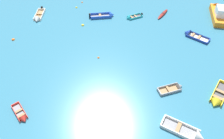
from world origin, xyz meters
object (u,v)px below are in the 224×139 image
(mooring_buoy_between_boats_right, at_px, (77,8))
(rowboat_white_outer_left, at_px, (38,18))
(mooring_buoy_central, at_px, (83,25))
(rowboat_grey_near_right, at_px, (175,88))
(rowboat_yellow_foreground_center, at_px, (217,99))
(mooring_buoy_far_field, at_px, (82,3))
(motor_launch_orange_midfield_right, at_px, (218,13))
(rowboat_white_back_row_center, at_px, (192,134))
(mooring_buoy_near_foreground, at_px, (98,58))
(rowboat_blue_cluster_inner, at_px, (106,15))
(rowboat_turquoise_back_row_left, at_px, (131,18))
(kayak_maroon_near_camera, at_px, (163,14))
(rowboat_deep_blue_cluster_outer, at_px, (191,35))
(rowboat_red_midfield_left, at_px, (22,116))
(mooring_buoy_between_boats_left, at_px, (13,40))

(mooring_buoy_between_boats_right, bearing_deg, rowboat_white_outer_left, -137.43)
(mooring_buoy_central, bearing_deg, rowboat_grey_near_right, -34.45)
(rowboat_yellow_foreground_center, xyz_separation_m, rowboat_grey_near_right, (-4.58, 0.72, -0.03))
(rowboat_white_outer_left, xyz_separation_m, mooring_buoy_far_field, (5.41, 6.50, -0.18))
(rowboat_grey_near_right, bearing_deg, motor_launch_orange_midfield_right, 69.58)
(rowboat_white_outer_left, distance_m, motor_launch_orange_midfield_right, 29.41)
(rowboat_white_back_row_center, bearing_deg, mooring_buoy_central, 136.05)
(mooring_buoy_near_foreground, bearing_deg, rowboat_white_outer_left, 149.69)
(motor_launch_orange_midfield_right, bearing_deg, rowboat_blue_cluster_inner, -167.52)
(rowboat_turquoise_back_row_left, bearing_deg, mooring_buoy_near_foreground, -105.00)
(mooring_buoy_far_field, bearing_deg, kayak_maroon_near_camera, -3.96)
(rowboat_white_outer_left, distance_m, mooring_buoy_near_foreground, 13.94)
(rowboat_deep_blue_cluster_outer, distance_m, rowboat_yellow_foreground_center, 11.91)
(rowboat_red_midfield_left, height_order, motor_launch_orange_midfield_right, motor_launch_orange_midfield_right)
(mooring_buoy_between_boats_right, distance_m, mooring_buoy_between_boats_left, 12.20)
(rowboat_deep_blue_cluster_outer, height_order, rowboat_white_outer_left, rowboat_deep_blue_cluster_outer)
(rowboat_blue_cluster_inner, distance_m, mooring_buoy_between_boats_right, 5.93)
(motor_launch_orange_midfield_right, bearing_deg, rowboat_red_midfield_left, -131.88)
(rowboat_grey_near_right, xyz_separation_m, motor_launch_orange_midfield_right, (6.39, 17.16, 0.55))
(rowboat_deep_blue_cluster_outer, bearing_deg, motor_launch_orange_midfield_right, 55.21)
(mooring_buoy_near_foreground, bearing_deg, mooring_buoy_between_boats_left, 175.36)
(rowboat_yellow_foreground_center, bearing_deg, rowboat_blue_cluster_inner, 139.08)
(rowboat_turquoise_back_row_left, height_order, mooring_buoy_between_boats_right, rowboat_turquoise_back_row_left)
(mooring_buoy_far_field, bearing_deg, rowboat_deep_blue_cluster_outer, -17.16)
(rowboat_red_midfield_left, xyz_separation_m, mooring_buoy_near_foreground, (5.47, 10.59, -0.14))
(rowboat_red_midfield_left, xyz_separation_m, rowboat_white_back_row_center, (17.33, 1.72, 0.04))
(rowboat_yellow_foreground_center, xyz_separation_m, mooring_buoy_between_boats_right, (-21.77, 15.55, -0.19))
(rowboat_deep_blue_cluster_outer, distance_m, rowboat_white_outer_left, 24.25)
(rowboat_grey_near_right, relative_size, motor_launch_orange_midfield_right, 0.47)
(rowboat_white_back_row_center, bearing_deg, rowboat_yellow_foreground_center, 59.91)
(rowboat_blue_cluster_inner, height_order, mooring_buoy_near_foreground, rowboat_blue_cluster_inner)
(kayak_maroon_near_camera, distance_m, mooring_buoy_far_field, 14.46)
(mooring_buoy_central, relative_size, mooring_buoy_between_boats_left, 0.98)
(rowboat_white_outer_left, bearing_deg, rowboat_blue_cluster_inner, 15.51)
(mooring_buoy_between_boats_left, relative_size, mooring_buoy_near_foreground, 1.57)
(mooring_buoy_near_foreground, bearing_deg, kayak_maroon_near_camera, 58.11)
(mooring_buoy_between_boats_right, relative_size, mooring_buoy_near_foreground, 1.24)
(rowboat_yellow_foreground_center, height_order, mooring_buoy_far_field, rowboat_yellow_foreground_center)
(rowboat_grey_near_right, relative_size, mooring_buoy_near_foreground, 10.69)
(motor_launch_orange_midfield_right, height_order, mooring_buoy_between_boats_right, motor_launch_orange_midfield_right)
(rowboat_grey_near_right, bearing_deg, mooring_buoy_central, 145.55)
(rowboat_grey_near_right, bearing_deg, rowboat_deep_blue_cluster_outer, 79.36)
(mooring_buoy_far_field, bearing_deg, motor_launch_orange_midfield_right, 1.06)
(mooring_buoy_between_boats_left, bearing_deg, rowboat_white_outer_left, 79.30)
(rowboat_deep_blue_cluster_outer, bearing_deg, rowboat_grey_near_right, -100.64)
(rowboat_deep_blue_cluster_outer, xyz_separation_m, rowboat_turquoise_back_row_left, (-9.42, 2.68, -0.03))
(rowboat_grey_near_right, distance_m, motor_launch_orange_midfield_right, 18.32)
(mooring_buoy_near_foreground, bearing_deg, rowboat_turquoise_back_row_left, 75.00)
(rowboat_deep_blue_cluster_outer, xyz_separation_m, rowboat_grey_near_right, (-2.05, -10.91, 0.00))
(mooring_buoy_between_boats_left, bearing_deg, rowboat_blue_cluster_inner, 37.07)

